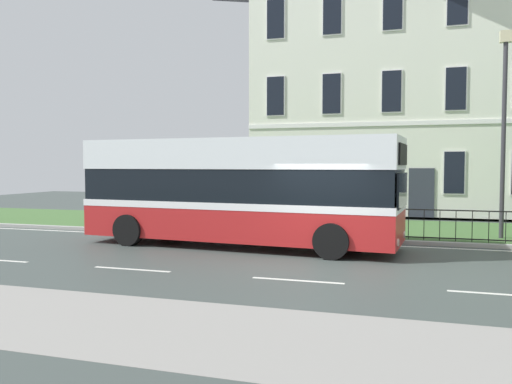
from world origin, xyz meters
name	(u,v)px	position (x,y,z in m)	size (l,w,h in m)	color
ground_plane	(322,257)	(0.00, 1.21, -0.01)	(60.00, 56.00, 0.18)	#3D4643
georgian_townhouse	(422,73)	(2.66, 15.81, 7.24)	(16.59, 8.30, 14.16)	silver
iron_verge_railing	(424,224)	(2.66, 4.40, 0.62)	(12.14, 0.04, 0.97)	black
single_decker_bus	(239,190)	(-2.73, 2.31, 1.70)	(9.78, 3.28, 3.24)	#B11F20
street_lamp_post	(504,120)	(5.04, 5.56, 3.89)	(0.36, 0.24, 6.56)	#333338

